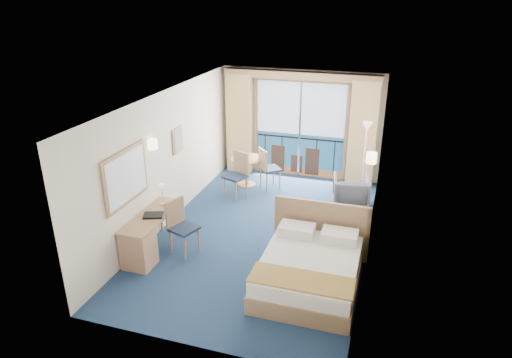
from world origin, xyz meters
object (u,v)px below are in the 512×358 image
(nightstand, at_px, (355,238))
(desk, at_px, (142,242))
(armchair, at_px, (351,192))
(table_chair_b, at_px, (238,172))
(round_table, at_px, (247,165))
(floor_lamp, at_px, (366,140))
(table_chair_a, at_px, (267,166))
(desk_chair, at_px, (180,223))
(bed, at_px, (310,268))

(nightstand, xyz_separation_m, desk, (-3.52, -1.52, 0.16))
(armchair, distance_m, table_chair_b, 2.58)
(armchair, height_order, round_table, armchair)
(armchair, bearing_deg, nightstand, 89.27)
(floor_lamp, bearing_deg, table_chair_a, -168.41)
(floor_lamp, relative_size, desk_chair, 1.69)
(armchair, xyz_separation_m, table_chair_a, (-2.04, 0.44, 0.21))
(nightstand, bearing_deg, floor_lamp, 92.66)
(bed, distance_m, table_chair_a, 3.96)
(nightstand, distance_m, armchair, 1.85)
(table_chair_b, bearing_deg, table_chair_a, 72.37)
(floor_lamp, xyz_separation_m, desk, (-3.39, -4.24, -0.90))
(desk_chair, bearing_deg, round_table, 16.46)
(desk, relative_size, table_chair_b, 1.47)
(table_chair_a, bearing_deg, desk, 120.91)
(nightstand, relative_size, desk_chair, 0.48)
(floor_lamp, relative_size, desk, 1.11)
(nightstand, height_order, desk_chair, desk_chair)
(bed, relative_size, round_table, 2.57)
(nightstand, relative_size, floor_lamp, 0.28)
(floor_lamp, bearing_deg, desk_chair, -128.40)
(nightstand, xyz_separation_m, armchair, (-0.30, 1.82, 0.11))
(table_chair_a, relative_size, table_chair_b, 0.96)
(bed, xyz_separation_m, round_table, (-2.27, 3.57, 0.24))
(bed, relative_size, table_chair_a, 2.01)
(desk, bearing_deg, table_chair_b, 78.19)
(desk_chair, bearing_deg, table_chair_b, 15.64)
(desk, distance_m, table_chair_a, 3.97)
(bed, height_order, round_table, bed)
(desk_chair, bearing_deg, table_chair_a, 7.30)
(bed, bearing_deg, floor_lamp, 83.37)
(round_table, bearing_deg, nightstand, -38.62)
(table_chair_a, distance_m, table_chair_b, 0.81)
(round_table, relative_size, table_chair_b, 0.75)
(nightstand, bearing_deg, table_chair_b, 150.25)
(floor_lamp, bearing_deg, bed, -96.63)
(bed, height_order, nightstand, bed)
(desk, bearing_deg, bed, 4.71)
(bed, xyz_separation_m, armchair, (0.29, 3.10, 0.06))
(desk_chair, height_order, table_chair_b, table_chair_b)
(floor_lamp, bearing_deg, desk, -128.70)
(floor_lamp, xyz_separation_m, desk_chair, (-2.92, -3.68, -0.73))
(bed, relative_size, armchair, 2.59)
(table_chair_b, bearing_deg, desk, -79.44)
(floor_lamp, bearing_deg, armchair, -100.88)
(round_table, bearing_deg, table_chair_a, -2.99)
(nightstand, xyz_separation_m, desk_chair, (-3.04, -0.97, 0.33))
(floor_lamp, bearing_deg, round_table, -171.15)
(bed, relative_size, table_chair_b, 1.92)
(bed, relative_size, desk_chair, 1.99)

